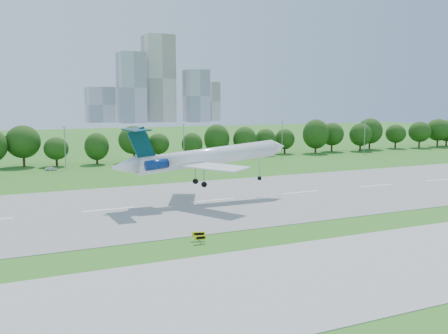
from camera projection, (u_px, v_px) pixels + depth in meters
ground at (281, 231)px, 73.31m from camera, size 600.00×600.00×0.00m
runway at (213, 200)px, 95.82m from camera, size 400.00×45.00×0.08m
taxiway at (362, 267)px, 57.09m from camera, size 400.00×23.00×0.08m
tree_line at (127, 143)px, 155.36m from camera, size 288.40×8.40×10.40m
light_poles at (127, 145)px, 145.30m from camera, size 175.90×0.25×12.19m
skyline at (155, 89)px, 462.67m from camera, size 127.00×52.00×80.00m
airliner at (200, 157)px, 93.56m from camera, size 35.75×26.00×11.43m
taxi_sign_left at (200, 238)px, 66.54m from camera, size 1.62×0.35×1.13m
taxi_sign_centre at (199, 234)px, 67.96m from camera, size 1.79×0.79×1.28m
service_vehicle_b at (51, 169)px, 137.66m from camera, size 3.24×1.48×1.08m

